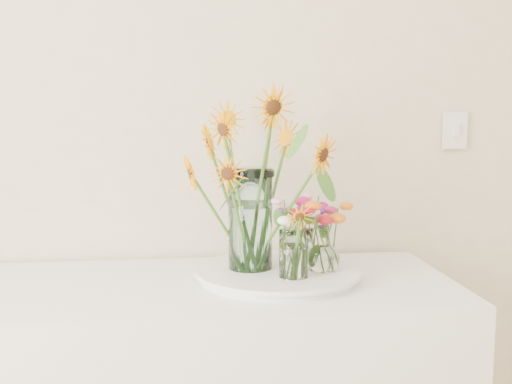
% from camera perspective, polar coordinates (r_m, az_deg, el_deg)
% --- Properties ---
extents(tray, '(0.44, 0.44, 0.02)m').
position_cam_1_polar(tray, '(1.80, 1.96, -7.38)').
color(tray, white).
rests_on(tray, counter).
extents(mason_jar, '(0.15, 0.15, 0.28)m').
position_cam_1_polar(mason_jar, '(1.77, -0.51, -2.47)').
color(mason_jar, '#BBEAEA').
rests_on(mason_jar, tray).
extents(sunflower_bouquet, '(0.89, 0.89, 0.53)m').
position_cam_1_polar(sunflower_bouquet, '(1.76, -0.52, 1.50)').
color(sunflower_bouquet, '#FF9D05').
rests_on(sunflower_bouquet, tray).
extents(small_vase_a, '(0.10, 0.10, 0.13)m').
position_cam_1_polar(small_vase_a, '(1.70, 3.37, -5.56)').
color(small_vase_a, white).
rests_on(small_vase_a, tray).
extents(wildflower_posy_a, '(0.20, 0.20, 0.22)m').
position_cam_1_polar(wildflower_posy_a, '(1.69, 3.38, -4.07)').
color(wildflower_posy_a, orange).
rests_on(wildflower_posy_a, tray).
extents(small_vase_b, '(0.10, 0.10, 0.13)m').
position_cam_1_polar(small_vase_b, '(1.77, 6.01, -5.07)').
color(small_vase_b, white).
rests_on(small_vase_b, tray).
extents(wildflower_posy_b, '(0.20, 0.20, 0.22)m').
position_cam_1_polar(wildflower_posy_b, '(1.76, 6.03, -3.64)').
color(wildflower_posy_b, orange).
rests_on(wildflower_posy_b, tray).
extents(small_vase_c, '(0.07, 0.07, 0.10)m').
position_cam_1_polar(small_vase_c, '(1.87, 4.17, -4.78)').
color(small_vase_c, white).
rests_on(small_vase_c, tray).
extents(wildflower_posy_c, '(0.20, 0.20, 0.19)m').
position_cam_1_polar(wildflower_posy_c, '(1.87, 4.19, -3.43)').
color(wildflower_posy_c, orange).
rests_on(wildflower_posy_c, tray).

